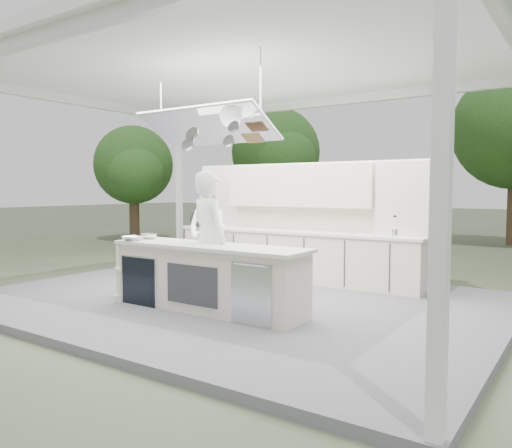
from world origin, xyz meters
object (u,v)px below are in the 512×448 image
Objects in this scene: demo_island at (207,277)px; back_counter at (294,255)px; head_chef at (209,239)px; sous_chef at (208,232)px.

demo_island and back_counter have the same top height.
demo_island is 2.82m from back_counter.
head_chef is (-0.13, 0.21, 0.53)m from demo_island.
head_chef is at bearing -88.84° from back_counter.
back_counter is 2.82× the size of sous_chef.
demo_island is at bearing 140.91° from head_chef.
head_chef is at bearing 120.74° from demo_island.
head_chef reaches higher than sous_chef.
back_counter is (-0.18, 2.81, 0.00)m from demo_island.
head_chef is 1.11× the size of sous_chef.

